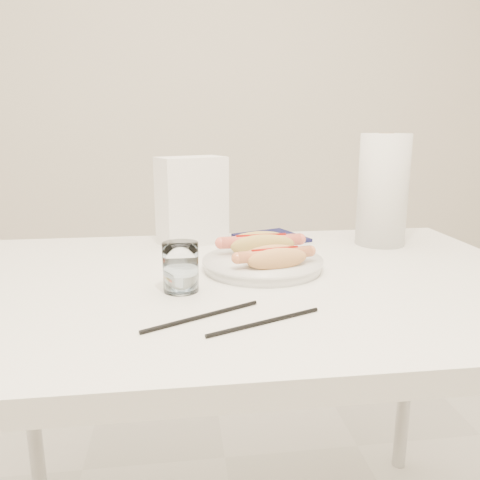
{
  "coord_description": "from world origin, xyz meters",
  "views": [
    {
      "loc": [
        -0.13,
        -0.91,
        1.05
      ],
      "look_at": [
        -0.01,
        0.03,
        0.82
      ],
      "focal_mm": 36.42,
      "sensor_mm": 36.0,
      "label": 1
    }
  ],
  "objects": [
    {
      "name": "water_glass",
      "position": [
        -0.13,
        -0.06,
        0.8
      ],
      "size": [
        0.06,
        0.06,
        0.09
      ],
      "primitive_type": "cylinder",
      "color": "silver",
      "rests_on": "table"
    },
    {
      "name": "plate",
      "position": [
        0.04,
        0.05,
        0.76
      ],
      "size": [
        0.3,
        0.3,
        0.02
      ],
      "primitive_type": "cylinder",
      "rotation": [
        0.0,
        0.0,
        -0.27
      ],
      "color": "white",
      "rests_on": "table"
    },
    {
      "name": "chopstick_near",
      "position": [
        -0.1,
        -0.2,
        0.75
      ],
      "size": [
        0.19,
        0.1,
        0.01
      ],
      "primitive_type": "cylinder",
      "rotation": [
        0.0,
        1.57,
        0.49
      ],
      "color": "black",
      "rests_on": "table"
    },
    {
      "name": "hotdog_left",
      "position": [
        0.05,
        0.1,
        0.79
      ],
      "size": [
        0.18,
        0.08,
        0.05
      ],
      "rotation": [
        0.0,
        0.0,
        0.07
      ],
      "color": "tan",
      "rests_on": "plate"
    },
    {
      "name": "navy_napkin",
      "position": [
        0.11,
        0.32,
        0.75
      ],
      "size": [
        0.2,
        0.2,
        0.01
      ],
      "primitive_type": "cube",
      "rotation": [
        0.0,
        0.0,
        0.37
      ],
      "color": "#12133A",
      "rests_on": "table"
    },
    {
      "name": "napkin_box",
      "position": [
        -0.09,
        0.3,
        0.86
      ],
      "size": [
        0.19,
        0.15,
        0.22
      ],
      "primitive_type": "cube",
      "rotation": [
        0.0,
        0.0,
        0.4
      ],
      "color": "white",
      "rests_on": "table"
    },
    {
      "name": "table",
      "position": [
        0.0,
        0.0,
        0.69
      ],
      "size": [
        1.2,
        0.8,
        0.75
      ],
      "color": "white",
      "rests_on": "ground"
    },
    {
      "name": "hotdog_right",
      "position": [
        0.06,
        -0.0,
        0.79
      ],
      "size": [
        0.16,
        0.09,
        0.04
      ],
      "rotation": [
        0.0,
        0.0,
        0.22
      ],
      "color": "#E8A15A",
      "rests_on": "plate"
    },
    {
      "name": "paper_towel_roll",
      "position": [
        0.38,
        0.23,
        0.89
      ],
      "size": [
        0.15,
        0.15,
        0.27
      ],
      "primitive_type": "cylinder",
      "rotation": [
        0.0,
        0.0,
        -0.26
      ],
      "color": "silver",
      "rests_on": "table"
    },
    {
      "name": "chopstick_far",
      "position": [
        -0.0,
        -0.23,
        0.75
      ],
      "size": [
        0.19,
        0.09,
        0.01
      ],
      "primitive_type": "cylinder",
      "rotation": [
        0.0,
        1.57,
        0.41
      ],
      "color": "black",
      "rests_on": "table"
    }
  ]
}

